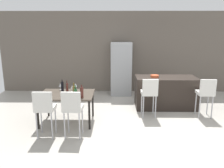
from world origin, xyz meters
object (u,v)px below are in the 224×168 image
(bar_chair_left, at_px, (149,92))
(wine_bottle_far, at_px, (62,86))
(wine_bottle_left, at_px, (74,91))
(fruit_bowl, at_px, (155,76))
(kitchen_island, at_px, (165,92))
(wine_glass_corner, at_px, (76,85))
(dining_chair_far, at_px, (72,107))
(wine_bottle_right, at_px, (75,93))
(wine_glass_end, at_px, (60,85))
(refrigerator, at_px, (121,69))
(bar_chair_middle, at_px, (206,92))
(dining_table, at_px, (67,96))
(wine_glass_middle, at_px, (72,87))
(wine_bottle_near, at_px, (67,88))
(dining_chair_near, at_px, (44,107))
(wine_bottle_inner, at_px, (82,92))

(bar_chair_left, height_order, wine_bottle_far, bar_chair_left)
(wine_bottle_left, height_order, fruit_bowl, wine_bottle_left)
(kitchen_island, xyz_separation_m, wine_glass_corner, (-2.53, -0.79, 0.40))
(dining_chair_far, relative_size, fruit_bowl, 4.42)
(wine_bottle_right, relative_size, wine_glass_end, 1.68)
(fruit_bowl, bearing_deg, refrigerator, 122.50)
(wine_bottle_left, xyz_separation_m, wine_glass_end, (-0.46, 0.55, 0.00))
(bar_chair_middle, distance_m, dining_table, 3.58)
(dining_chair_far, bearing_deg, wine_bottle_left, 96.30)
(wine_bottle_right, bearing_deg, wine_glass_middle, 108.47)
(bar_chair_middle, bearing_deg, wine_glass_corner, 179.74)
(dining_chair_far, height_order, wine_bottle_near, dining_chair_far)
(dining_chair_far, bearing_deg, dining_table, 109.09)
(bar_chair_left, distance_m, dining_chair_near, 2.68)
(wine_glass_middle, bearing_deg, fruit_bowl, 22.98)
(dining_chair_far, relative_size, wine_glass_corner, 6.03)
(wine_bottle_near, height_order, wine_glass_middle, wine_bottle_near)
(dining_chair_near, height_order, refrigerator, refrigerator)
(wine_glass_end, bearing_deg, fruit_bowl, 16.33)
(bar_chair_left, xyz_separation_m, dining_table, (-2.09, -0.37, -0.02))
(bar_chair_left, height_order, dining_chair_far, same)
(wine_bottle_far, relative_size, wine_glass_corner, 1.76)
(kitchen_island, bearing_deg, bar_chair_middle, -42.73)
(bar_chair_middle, distance_m, wine_bottle_right, 3.36)
(dining_chair_far, distance_m, wine_glass_end, 1.35)
(wine_bottle_near, relative_size, fruit_bowl, 1.26)
(wine_glass_middle, bearing_deg, wine_glass_end, 150.85)
(kitchen_island, relative_size, wine_bottle_near, 5.87)
(kitchen_island, relative_size, wine_bottle_far, 5.75)
(wine_bottle_far, bearing_deg, wine_bottle_inner, -44.17)
(dining_table, relative_size, wine_bottle_far, 4.31)
(wine_bottle_left, bearing_deg, refrigerator, 66.71)
(dining_chair_near, xyz_separation_m, wine_bottle_inner, (0.72, 0.53, 0.17))
(kitchen_island, distance_m, wine_bottle_near, 2.91)
(wine_glass_corner, bearing_deg, bar_chair_middle, -0.26)
(refrigerator, bearing_deg, dining_chair_far, -107.94)
(wine_bottle_inner, xyz_separation_m, wine_glass_end, (-0.66, 0.70, -0.00))
(dining_chair_near, xyz_separation_m, wine_bottle_far, (0.15, 1.09, 0.17))
(bar_chair_left, bearing_deg, wine_bottle_near, -174.35)
(bar_chair_middle, distance_m, wine_bottle_left, 3.39)
(wine_bottle_left, relative_size, wine_bottle_inner, 1.03)
(wine_bottle_left, relative_size, fruit_bowl, 1.33)
(wine_bottle_left, height_order, wine_bottle_right, wine_bottle_left)
(bar_chair_middle, xyz_separation_m, wine_bottle_near, (-3.57, -0.21, 0.16))
(refrigerator, relative_size, fruit_bowl, 7.75)
(bar_chair_left, bearing_deg, dining_chair_far, -145.92)
(wine_bottle_far, bearing_deg, wine_bottle_right, -52.86)
(bar_chair_left, distance_m, wine_bottle_left, 1.96)
(wine_bottle_left, distance_m, fruit_bowl, 2.50)
(dining_table, height_order, wine_glass_middle, wine_glass_middle)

